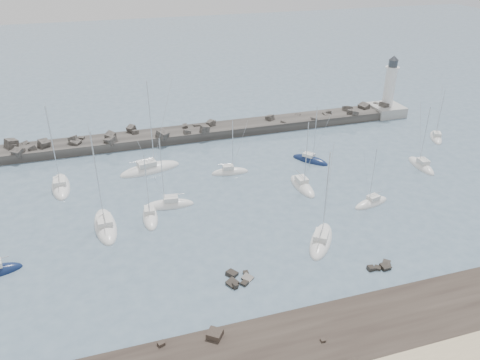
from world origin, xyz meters
name	(u,v)px	position (x,y,z in m)	size (l,w,h in m)	color
ground	(247,235)	(0.00, 0.00, 0.00)	(400.00, 400.00, 0.00)	slate
rock_shelf	(312,353)	(-0.16, -21.98, 0.01)	(140.00, 12.21, 1.86)	black
rock_cluster_near	(237,280)	(-4.19, -8.94, 0.02)	(3.80, 3.69, 1.29)	black
rock_cluster_far	(382,267)	(14.23, -12.06, 0.13)	(3.56, 1.85, 1.02)	black
breakwater	(154,140)	(-7.75, 37.99, 0.31)	(115.00, 7.50, 5.23)	#312E2B
lighthouse	(387,102)	(47.00, 38.00, 3.09)	(7.00, 7.00, 14.60)	#9A9995
sailboat_1	(61,187)	(-25.59, 22.82, 0.15)	(3.62, 9.83, 15.25)	white
sailboat_3	(105,226)	(-19.06, 8.09, 0.15)	(3.74, 10.19, 15.77)	white
sailboat_4	(150,170)	(-10.35, 24.83, 0.15)	(11.72, 5.79, 17.63)	white
sailboat_5	(169,205)	(-9.16, 11.37, 0.15)	(8.05, 3.32, 12.52)	white
sailboat_6	(302,186)	(13.38, 10.81, 0.14)	(2.61, 8.13, 12.92)	white
sailboat_7	(321,241)	(9.33, -4.60, 0.15)	(7.58, 9.05, 14.45)	white
sailboat_8	(310,160)	(19.04, 19.90, 0.13)	(6.24, 7.13, 11.58)	#101E44
sailboat_9	(371,203)	(21.52, 2.44, 0.13)	(6.90, 3.57, 10.59)	white
sailboat_10	(421,166)	(37.47, 11.53, 0.15)	(2.93, 7.80, 12.26)	white
sailboat_12	(436,138)	(48.80, 22.01, 0.14)	(5.27, 7.21, 11.26)	white
sailboat_13	(230,172)	(3.16, 19.50, 0.15)	(6.84, 2.76, 10.80)	white
sailboat_14	(150,217)	(-12.48, 8.69, 0.14)	(2.76, 7.43, 11.69)	white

